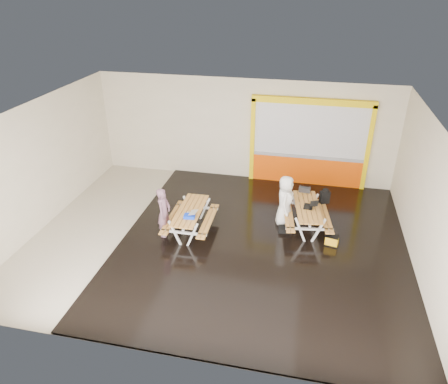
% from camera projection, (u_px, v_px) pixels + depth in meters
% --- Properties ---
extents(room, '(10.02, 8.02, 3.52)m').
position_uv_depth(room, '(216.00, 182.00, 10.50)').
color(room, '#BEB4A0').
rests_on(room, ground).
extents(deck, '(7.50, 7.98, 0.05)m').
position_uv_depth(deck, '(262.00, 244.00, 11.06)').
color(deck, black).
rests_on(deck, room).
extents(kiosk, '(3.88, 0.16, 3.00)m').
position_uv_depth(kiosk, '(309.00, 145.00, 13.62)').
color(kiosk, '#EF4E04').
rests_on(kiosk, room).
extents(picnic_table_left, '(1.27, 1.84, 0.73)m').
position_uv_depth(picnic_table_left, '(190.00, 215.00, 11.36)').
color(picnic_table_left, '#B97D34').
rests_on(picnic_table_left, deck).
extents(picnic_table_right, '(1.50, 2.00, 0.74)m').
position_uv_depth(picnic_table_right, '(307.00, 211.00, 11.53)').
color(picnic_table_right, '#B97D34').
rests_on(picnic_table_right, deck).
extents(person_left, '(0.36, 0.53, 1.40)m').
position_uv_depth(person_left, '(164.00, 212.00, 11.09)').
color(person_left, '#724E5F').
rests_on(person_left, deck).
extents(person_right, '(0.49, 0.75, 1.51)m').
position_uv_depth(person_right, '(285.00, 201.00, 11.62)').
color(person_right, white).
rests_on(person_right, deck).
extents(laptop_left, '(0.35, 0.32, 0.14)m').
position_uv_depth(laptop_left, '(190.00, 214.00, 10.99)').
color(laptop_left, silver).
rests_on(laptop_left, picnic_table_left).
extents(laptop_right, '(0.40, 0.36, 0.16)m').
position_uv_depth(laptop_right, '(310.00, 205.00, 11.37)').
color(laptop_right, black).
rests_on(laptop_right, picnic_table_right).
extents(blue_pouch, '(0.30, 0.23, 0.08)m').
position_uv_depth(blue_pouch, '(189.00, 216.00, 10.89)').
color(blue_pouch, '#0D31D1').
rests_on(blue_pouch, picnic_table_left).
extents(toolbox, '(0.34, 0.19, 0.19)m').
position_uv_depth(toolbox, '(305.00, 189.00, 12.16)').
color(toolbox, black).
rests_on(toolbox, picnic_table_right).
extents(backpack, '(0.31, 0.27, 0.44)m').
position_uv_depth(backpack, '(325.00, 196.00, 12.09)').
color(backpack, black).
rests_on(backpack, picnic_table_right).
extents(dark_case, '(0.39, 0.32, 0.14)m').
position_uv_depth(dark_case, '(285.00, 229.00, 11.54)').
color(dark_case, black).
rests_on(dark_case, deck).
extents(fluke_bag, '(0.38, 0.29, 0.29)m').
position_uv_depth(fluke_bag, '(332.00, 241.00, 10.92)').
color(fluke_bag, black).
rests_on(fluke_bag, deck).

